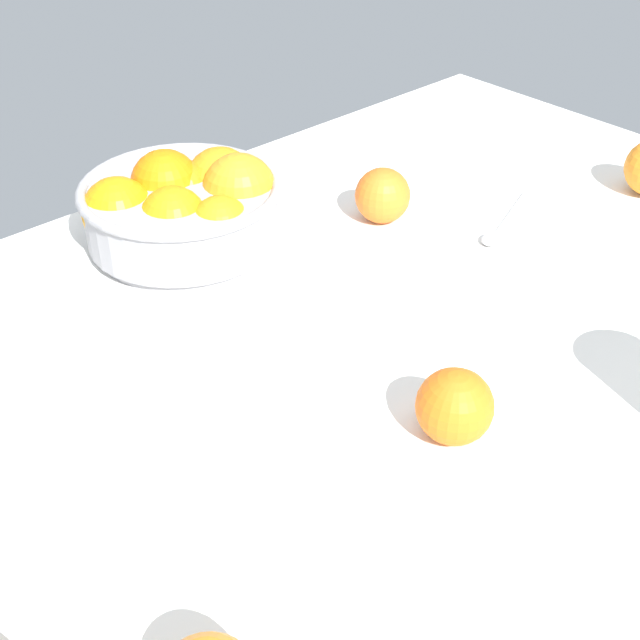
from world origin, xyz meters
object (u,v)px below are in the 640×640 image
fruit_bowl (186,206)px  spoon (500,226)px  loose_orange_2 (383,196)px  loose_orange_0 (451,409)px

fruit_bowl → spoon: (30.02, -22.61, -4.59)cm
loose_orange_2 → spoon: (9.02, -11.33, -2.97)cm
fruit_bowl → loose_orange_0: (-2.83, -42.81, -1.62)cm
loose_orange_0 → fruit_bowl: bearing=86.2°
loose_orange_2 → spoon: size_ratio=0.45×
loose_orange_0 → spoon: loose_orange_0 is taller
loose_orange_0 → loose_orange_2: size_ratio=1.00×
fruit_bowl → spoon: size_ratio=1.55×
loose_orange_0 → spoon: 38.69cm
loose_orange_0 → spoon: size_ratio=0.45×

